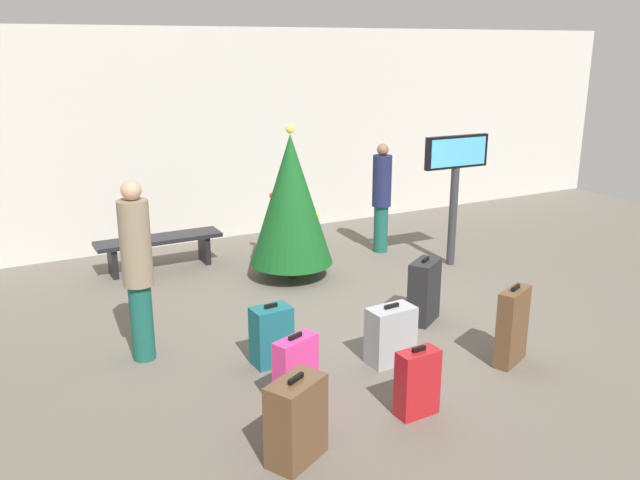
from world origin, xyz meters
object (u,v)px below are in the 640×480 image
Objects in this scene: suitcase_2 at (296,371)px; suitcase_5 at (272,336)px; suitcase_3 at (424,291)px; suitcase_0 at (391,335)px; waiting_bench at (159,244)px; traveller_0 at (137,266)px; suitcase_1 at (512,326)px; suitcase_4 at (417,383)px; suitcase_6 at (296,421)px; traveller_1 at (382,195)px; holiday_tree at (291,200)px; flight_info_kiosk at (455,174)px.

suitcase_2 is 0.84m from suitcase_5.
suitcase_0 is at bearing -143.52° from suitcase_3.
suitcase_3 reaches higher than suitcase_5.
waiting_bench is 2.96m from traveller_0.
suitcase_1 reaches higher than suitcase_4.
suitcase_4 is at bearing -37.27° from suitcase_2.
traveller_0 is 3.82m from suitcase_1.
suitcase_0 is at bearing 69.26° from suitcase_4.
suitcase_6 is at bearing -170.32° from suitcase_1.
waiting_bench is at bearing 117.28° from suitcase_1.
traveller_0 reaches higher than traveller_1.
suitcase_6 is (-0.28, -5.05, -0.03)m from waiting_bench.
holiday_tree is at bearing 64.71° from suitcase_6.
suitcase_5 is (1.12, -0.73, -0.70)m from traveller_0.
suitcase_6 is at bearing -141.91° from flight_info_kiosk.
waiting_bench is at bearing 107.93° from suitcase_0.
waiting_bench is 0.94× the size of traveller_0.
flight_info_kiosk is 3.54m from suitcase_0.
suitcase_4 reaches higher than suitcase_0.
suitcase_0 is at bearing 33.40° from suitcase_6.
holiday_tree reaches higher than suitcase_4.
suitcase_5 is at bearing 72.52° from suitcase_6.
suitcase_2 is 0.84m from suitcase_6.
waiting_bench is at bearing 100.75° from suitcase_4.
traveller_1 is 2.67× the size of suitcase_0.
suitcase_4 is (-1.29, -1.63, -0.07)m from suitcase_3.
suitcase_0 is (-1.98, -3.22, -0.61)m from traveller_1.
suitcase_4 is (-2.34, -4.16, -0.60)m from traveller_1.
suitcase_5 is 1.66m from suitcase_6.
holiday_tree reaches higher than suitcase_3.
suitcase_3 is (2.14, 0.98, 0.05)m from suitcase_2.
waiting_bench is 4.21m from suitcase_0.
suitcase_2 is (-1.44, -3.07, -0.79)m from holiday_tree.
suitcase_0 is (2.21, -1.27, -0.71)m from traveller_0.
suitcase_5 reaches higher than suitcase_0.
flight_info_kiosk reaches higher than traveller_0.
holiday_tree is at bearing 31.90° from traveller_0.
suitcase_3 is 2.08m from suitcase_4.
holiday_tree reaches higher than suitcase_0.
suitcase_3 is at bearing -10.51° from traveller_0.
suitcase_0 is at bearing -29.88° from traveller_0.
traveller_1 is at bearing 14.08° from holiday_tree.
holiday_tree is at bearing 85.36° from suitcase_0.
suitcase_6 is (-1.81, -3.82, -0.77)m from holiday_tree.
suitcase_5 is at bearing 80.85° from suitcase_2.
suitcase_0 is at bearing -121.61° from traveller_1.
traveller_0 is 1.97m from suitcase_2.
traveller_0 is 1.51m from suitcase_5.
flight_info_kiosk reaches higher than traveller_1.
holiday_tree reaches higher than suitcase_2.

